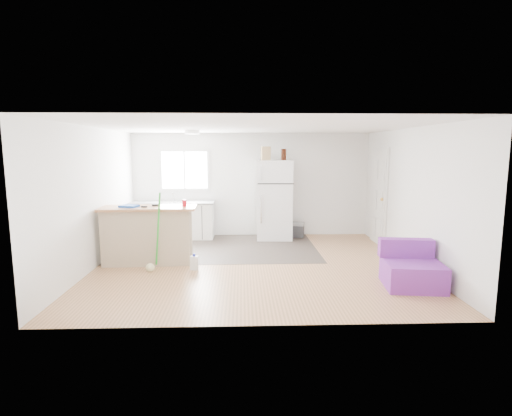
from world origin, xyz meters
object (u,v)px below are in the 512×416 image
Objects in this scene: refrigerator at (274,200)px; mop at (152,257)px; purple_seat at (411,270)px; peninsula at (148,235)px; bottle_right at (285,154)px; cooler at (295,230)px; cleaner_jug at (194,263)px; blue_tray at (129,206)px; kitchen_cabinets at (173,220)px; red_cup at (184,203)px; bottle_left at (283,154)px; cardboard_box at (266,153)px.

refrigerator reaches higher than mop.
peninsula is at bearing 168.95° from purple_seat.
purple_seat is at bearing -64.48° from bottle_right.
cleaner_jug is at bearing -114.46° from cooler.
cleaner_jug is 0.94× the size of blue_tray.
kitchen_cabinets reaches higher than blue_tray.
cooler reaches higher than cleaner_jug.
red_cup is at bearing -123.06° from cooler.
red_cup is 0.96m from blue_tray.
bottle_left is 1.00× the size of bottle_right.
cardboard_box is at bearing -176.55° from bottle_right.
purple_seat is 3.20× the size of cleaner_jug.
kitchen_cabinets is at bearing 85.13° from peninsula.
red_cup reaches higher than purple_seat.
refrigerator reaches higher than cleaner_jug.
bottle_right reaches higher than red_cup.
cardboard_box reaches higher than refrigerator.
kitchen_cabinets is 2.82m from cooler.
kitchen_cabinets is 2.53m from mop.
blue_tray is 1.00× the size of cardboard_box.
refrigerator is (2.32, -0.09, 0.46)m from kitchen_cabinets.
refrigerator is 1.05m from bottle_right.
purple_seat is at bearing -63.60° from bottle_left.
red_cup is at bearing -136.71° from bottle_right.
cooler is 3.75m from mop.
cooler is 4.17× the size of red_cup.
peninsula is 1.05m from cleaner_jug.
refrigerator is 3.36m from blue_tray.
cooler is at bearing 17.70° from cardboard_box.
refrigerator is 3.57× the size of cooler.
purple_seat is at bearing -42.93° from mop.
refrigerator is at bearing 36.27° from blue_tray.
bottle_right reaches higher than kitchen_cabinets.
peninsula is at bearing -129.93° from cooler.
bottle_left reaches higher than mop.
kitchen_cabinets is 2.20m from blue_tray.
cooler is 1.78m from bottle_left.
kitchen_cabinets is 2.94m from bottle_right.
mop is at bearing -171.71° from cleaner_jug.
red_cup is (-1.76, -1.92, 0.19)m from refrigerator.
blue_tray is 1.20× the size of bottle_left.
refrigerator is 3.83m from purple_seat.
refrigerator is 14.90× the size of red_cup.
mop is at bearing -135.66° from bottle_left.
bottle_right is (2.54, -0.15, 1.48)m from kitchen_cabinets.
cleaner_jug is 1.12× the size of bottle_left.
cardboard_box is at bearing 37.18° from blue_tray.
cardboard_box reaches higher than purple_seat.
bottle_left reaches higher than blue_tray.
kitchen_cabinets is 2.19m from red_cup.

